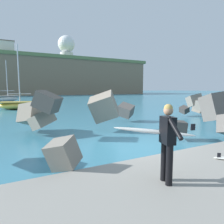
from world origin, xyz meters
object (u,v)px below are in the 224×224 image
(boat_near_right, at_px, (6,98))
(station_building_east, at_px, (2,47))
(mooring_buoy_inner, at_px, (101,97))
(boat_mid_left, at_px, (17,105))
(surfer_with_board, at_px, (164,136))
(mooring_buoy_middle, at_px, (44,99))
(radar_dome, at_px, (66,47))

(boat_near_right, height_order, station_building_east, station_building_east)
(station_building_east, bearing_deg, mooring_buoy_inner, -61.20)
(mooring_buoy_inner, distance_m, station_building_east, 46.18)
(boat_mid_left, bearing_deg, surfer_with_board, -84.83)
(mooring_buoy_middle, distance_m, station_building_east, 41.30)
(boat_near_right, relative_size, mooring_buoy_middle, 16.65)
(boat_mid_left, xyz_separation_m, mooring_buoy_inner, (19.28, 19.28, -0.28))
(mooring_buoy_middle, xyz_separation_m, station_building_east, (-7.56, 37.02, 16.67))
(surfer_with_board, xyz_separation_m, mooring_buoy_middle, (4.10, 41.99, -1.06))
(boat_near_right, distance_m, radar_dome, 56.71)
(mooring_buoy_inner, relative_size, station_building_east, 0.05)
(mooring_buoy_inner, relative_size, radar_dome, 0.04)
(surfer_with_board, distance_m, mooring_buoy_middle, 42.20)
(boat_near_right, distance_m, station_building_east, 44.85)
(surfer_with_board, height_order, mooring_buoy_inner, surfer_with_board)
(surfer_with_board, xyz_separation_m, radar_dome, (21.05, 84.59, 19.09))
(mooring_buoy_middle, height_order, radar_dome, radar_dome)
(station_building_east, bearing_deg, boat_mid_left, -88.52)
(boat_near_right, relative_size, radar_dome, 0.71)
(surfer_with_board, bearing_deg, radar_dome, 76.02)
(boat_near_right, xyz_separation_m, mooring_buoy_middle, (7.19, 4.77, -0.40))
(mooring_buoy_inner, height_order, station_building_east, station_building_east)
(boat_mid_left, relative_size, mooring_buoy_middle, 16.58)
(boat_near_right, relative_size, boat_mid_left, 1.00)
(mooring_buoy_middle, bearing_deg, surfer_with_board, -95.58)
(boat_mid_left, relative_size, mooring_buoy_inner, 16.58)
(boat_mid_left, distance_m, radar_dome, 69.59)
(mooring_buoy_middle, bearing_deg, radar_dome, 68.30)
(boat_near_right, distance_m, mooring_buoy_middle, 8.64)
(boat_mid_left, height_order, station_building_east, station_building_east)
(mooring_buoy_middle, xyz_separation_m, radar_dome, (16.95, 42.60, 20.15))
(surfer_with_board, relative_size, mooring_buoy_middle, 4.80)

